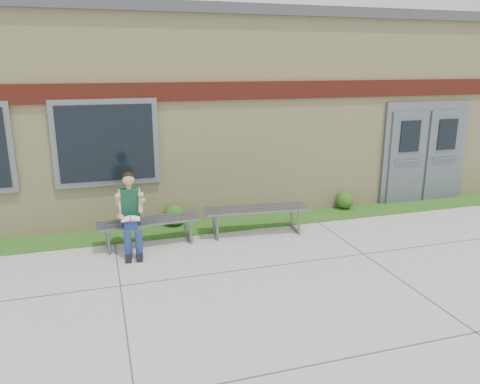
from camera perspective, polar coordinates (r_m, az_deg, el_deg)
name	(u,v)px	position (r m, az deg, el deg)	size (l,w,h in m)	color
ground	(324,274)	(7.37, 10.17, -9.80)	(80.00, 80.00, 0.00)	#9E9E99
grass_strip	(265,221)	(9.57, 3.10, -3.52)	(16.00, 0.80, 0.02)	#274A13
school_building	(222,104)	(12.33, -2.27, 10.69)	(16.20, 6.22, 4.20)	beige
bench_left	(149,226)	(8.39, -11.08, -4.07)	(1.79, 0.60, 0.46)	slate
bench_right	(256,214)	(8.79, 1.98, -2.66)	(1.97, 0.72, 0.50)	slate
girl	(131,211)	(8.06, -13.18, -2.32)	(0.49, 0.83, 1.36)	navy
shrub_mid	(175,215)	(9.30, -7.95, -2.81)	(0.41, 0.41, 0.41)	#274A13
shrub_east	(345,200)	(10.53, 12.66, -0.96)	(0.39, 0.39, 0.39)	#274A13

